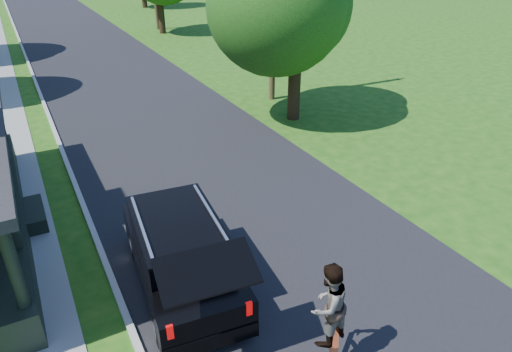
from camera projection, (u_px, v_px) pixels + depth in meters
ground at (313, 287)px, 10.56m from camera, size 140.00×140.00×0.00m
street at (114, 77)px, 26.12m from camera, size 8.00×120.00×0.02m
curb at (37, 87)px, 24.42m from camera, size 0.15×120.00×0.12m
sidewalk at (5, 91)px, 23.77m from camera, size 1.30×120.00×0.03m
black_suv at (181, 254)px, 10.23m from camera, size 2.34×5.08×2.29m
skateboarder at (328, 305)px, 8.08m from camera, size 0.97×0.83×1.71m
skateboard at (334, 337)px, 8.67m from camera, size 0.56×0.58×0.55m
tree_right_near at (296, 5)px, 18.03m from camera, size 6.32×6.08×7.64m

